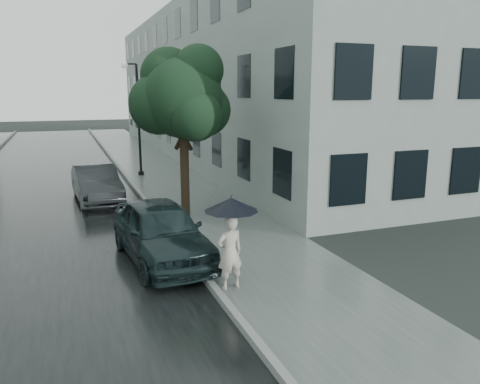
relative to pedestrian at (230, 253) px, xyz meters
name	(u,v)px	position (x,y,z in m)	size (l,w,h in m)	color
ground	(263,265)	(1.20, 1.00, -0.80)	(120.00, 120.00, 0.00)	black
sidewalk	(167,178)	(1.45, 13.00, -0.79)	(3.50, 60.00, 0.01)	slate
kerb_near	(128,179)	(-0.38, 13.00, -0.72)	(0.15, 60.00, 0.15)	slate
asphalt_road	(47,186)	(-3.88, 13.00, -0.80)	(6.85, 60.00, 0.00)	black
building_near	(220,84)	(6.67, 20.50, 3.70)	(7.02, 36.00, 9.00)	gray
pedestrian	(230,253)	(0.00, 0.00, 0.00)	(0.58, 0.38, 1.58)	#B9B1A2
umbrella	(231,205)	(0.03, -0.01, 1.03)	(1.38, 1.38, 1.08)	black
street_tree	(182,97)	(0.60, 6.19, 3.10)	(3.34, 3.04, 5.54)	#332619
lamp_post	(135,112)	(0.30, 14.35, 2.30)	(0.82, 0.48, 5.43)	black
car_near	(161,231)	(-1.00, 2.21, -0.06)	(1.74, 4.32, 1.47)	black
car_far	(96,184)	(-2.02, 9.22, -0.11)	(1.44, 4.12, 1.36)	black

